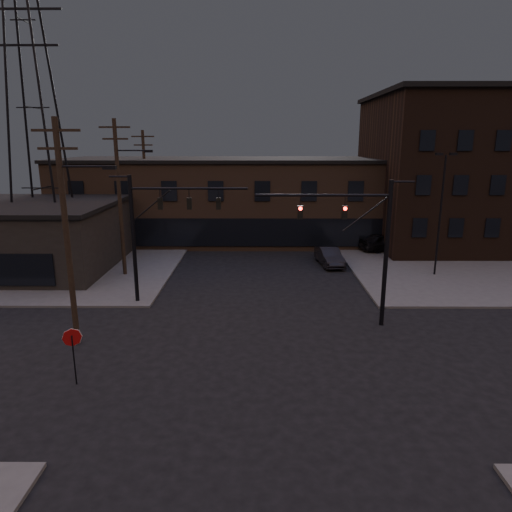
{
  "coord_description": "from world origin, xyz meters",
  "views": [
    {
      "loc": [
        -0.36,
        -19.24,
        9.89
      ],
      "look_at": [
        -0.49,
        6.25,
        3.5
      ],
      "focal_mm": 32.0,
      "sensor_mm": 36.0,
      "label": 1
    }
  ],
  "objects_px": {
    "traffic_signal_near": "(366,238)",
    "car_crossing": "(329,256)",
    "stop_sign": "(73,343)",
    "parked_car_lot_a": "(385,242)",
    "parked_car_lot_b": "(415,240)",
    "traffic_signal_far": "(154,225)"
  },
  "relations": [
    {
      "from": "parked_car_lot_a",
      "to": "car_crossing",
      "type": "relative_size",
      "value": 1.09
    },
    {
      "from": "traffic_signal_near",
      "to": "parked_car_lot_b",
      "type": "height_order",
      "value": "traffic_signal_near"
    },
    {
      "from": "traffic_signal_near",
      "to": "car_crossing",
      "type": "bearing_deg",
      "value": 89.35
    },
    {
      "from": "traffic_signal_far",
      "to": "car_crossing",
      "type": "bearing_deg",
      "value": 36.9
    },
    {
      "from": "traffic_signal_far",
      "to": "stop_sign",
      "type": "height_order",
      "value": "traffic_signal_far"
    },
    {
      "from": "parked_car_lot_a",
      "to": "car_crossing",
      "type": "xyz_separation_m",
      "value": [
        -5.84,
        -4.67,
        -0.24
      ]
    },
    {
      "from": "traffic_signal_far",
      "to": "car_crossing",
      "type": "height_order",
      "value": "traffic_signal_far"
    },
    {
      "from": "traffic_signal_near",
      "to": "parked_car_lot_b",
      "type": "bearing_deg",
      "value": 63.96
    },
    {
      "from": "stop_sign",
      "to": "parked_car_lot_a",
      "type": "xyz_separation_m",
      "value": [
        19.34,
        23.82,
        -0.87
      ]
    },
    {
      "from": "parked_car_lot_a",
      "to": "parked_car_lot_b",
      "type": "distance_m",
      "value": 3.62
    },
    {
      "from": "stop_sign",
      "to": "car_crossing",
      "type": "distance_m",
      "value": 23.46
    },
    {
      "from": "parked_car_lot_a",
      "to": "car_crossing",
      "type": "height_order",
      "value": "parked_car_lot_a"
    },
    {
      "from": "traffic_signal_far",
      "to": "car_crossing",
      "type": "relative_size",
      "value": 1.81
    },
    {
      "from": "stop_sign",
      "to": "parked_car_lot_a",
      "type": "distance_m",
      "value": 30.7
    },
    {
      "from": "parked_car_lot_a",
      "to": "parked_car_lot_b",
      "type": "height_order",
      "value": "parked_car_lot_a"
    },
    {
      "from": "traffic_signal_far",
      "to": "stop_sign",
      "type": "xyz_separation_m",
      "value": [
        -1.28,
        -9.99,
        -3.17
      ]
    },
    {
      "from": "traffic_signal_near",
      "to": "parked_car_lot_a",
      "type": "relative_size",
      "value": 1.66
    },
    {
      "from": "stop_sign",
      "to": "traffic_signal_near",
      "type": "bearing_deg",
      "value": 25.9
    },
    {
      "from": "parked_car_lot_b",
      "to": "traffic_signal_far",
      "type": "bearing_deg",
      "value": 147.65
    },
    {
      "from": "stop_sign",
      "to": "parked_car_lot_b",
      "type": "xyz_separation_m",
      "value": [
        22.6,
        25.39,
        -1.0
      ]
    },
    {
      "from": "traffic_signal_near",
      "to": "car_crossing",
      "type": "distance_m",
      "value": 13.35
    },
    {
      "from": "traffic_signal_far",
      "to": "parked_car_lot_a",
      "type": "height_order",
      "value": "traffic_signal_far"
    }
  ]
}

